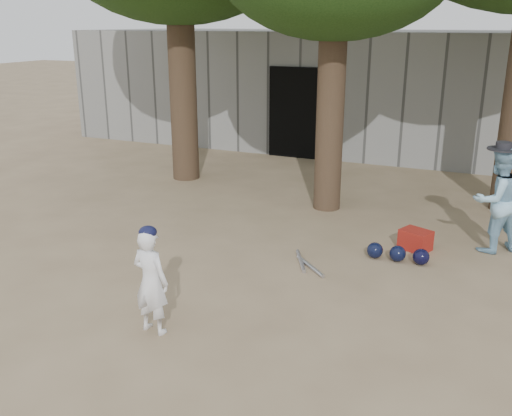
% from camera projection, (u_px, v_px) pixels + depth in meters
% --- Properties ---
extents(ground, '(70.00, 70.00, 0.00)m').
position_uv_depth(ground, '(178.00, 299.00, 6.94)').
color(ground, '#937C5E').
rests_on(ground, ground).
extents(boy_player, '(0.46, 0.33, 1.18)m').
position_uv_depth(boy_player, '(151.00, 282.00, 6.05)').
color(boy_player, white).
rests_on(boy_player, ground).
extents(spectator_blue, '(0.96, 0.94, 1.55)m').
position_uv_depth(spectator_blue, '(496.00, 200.00, 8.20)').
color(spectator_blue, '#94C8E6').
rests_on(spectator_blue, ground).
extents(red_bag, '(0.51, 0.46, 0.30)m').
position_uv_depth(red_bag, '(415.00, 240.00, 8.42)').
color(red_bag, '#A12915').
rests_on(red_bag, ground).
extents(back_building, '(16.00, 5.24, 3.00)m').
position_uv_depth(back_building, '(373.00, 88.00, 15.48)').
color(back_building, gray).
rests_on(back_building, ground).
extents(helmet_row, '(0.87, 0.25, 0.23)m').
position_uv_depth(helmet_row, '(398.00, 254.00, 8.01)').
color(helmet_row, black).
rests_on(helmet_row, ground).
extents(bat_pile, '(0.65, 0.72, 0.06)m').
position_uv_depth(bat_pile, '(305.00, 264.00, 7.90)').
color(bat_pile, '#B9B8BF').
rests_on(bat_pile, ground).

